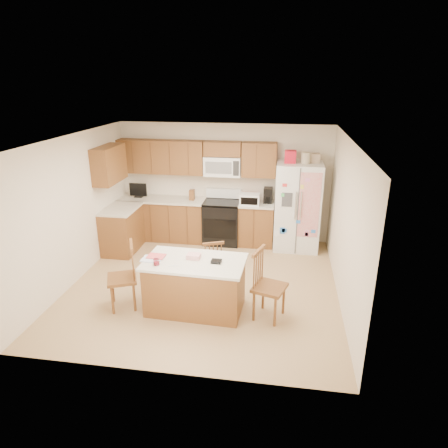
% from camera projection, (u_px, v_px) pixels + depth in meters
% --- Properties ---
extents(ground, '(4.50, 4.50, 0.00)m').
position_uv_depth(ground, '(204.00, 284.00, 6.93)').
color(ground, tan).
rests_on(ground, ground).
extents(room_shell, '(4.60, 4.60, 2.52)m').
position_uv_depth(room_shell, '(203.00, 205.00, 6.44)').
color(room_shell, beige).
rests_on(room_shell, ground).
extents(cabinetry, '(3.36, 1.56, 2.15)m').
position_uv_depth(cabinetry, '(175.00, 201.00, 8.42)').
color(cabinetry, brown).
rests_on(cabinetry, ground).
extents(stove, '(0.76, 0.65, 1.13)m').
position_uv_depth(stove, '(222.00, 221.00, 8.57)').
color(stove, black).
rests_on(stove, ground).
extents(refrigerator, '(0.90, 0.79, 2.04)m').
position_uv_depth(refrigerator, '(297.00, 206.00, 8.13)').
color(refrigerator, white).
rests_on(refrigerator, ground).
extents(island, '(1.56, 0.94, 0.91)m').
position_uv_depth(island, '(195.00, 285.00, 6.06)').
color(island, brown).
rests_on(island, ground).
extents(windsor_chair_left, '(0.57, 0.58, 1.05)m').
position_uv_depth(windsor_chair_left, '(124.00, 278.00, 6.11)').
color(windsor_chair_left, brown).
rests_on(windsor_chair_left, ground).
extents(windsor_chair_back, '(0.48, 0.47, 0.87)m').
position_uv_depth(windsor_chair_back, '(212.00, 264.00, 6.73)').
color(windsor_chair_back, brown).
rests_on(windsor_chair_back, ground).
extents(windsor_chair_right, '(0.56, 0.57, 1.07)m').
position_uv_depth(windsor_chair_right, '(268.00, 287.00, 5.83)').
color(windsor_chair_right, brown).
rests_on(windsor_chair_right, ground).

